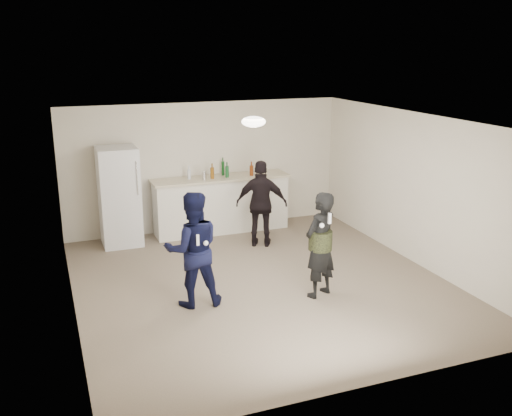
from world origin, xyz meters
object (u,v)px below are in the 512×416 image
object	(u,v)px
fridge	(119,197)
shaker	(204,175)
woman	(320,245)
man	(193,249)
counter	(221,205)
spectator	(262,204)

from	to	relation	value
fridge	shaker	world-z (taller)	fridge
woman	man	bearing A→B (deg)	-36.30
counter	shaker	distance (m)	0.75
fridge	man	xyz separation A→B (m)	(0.59, -2.96, -0.08)
man	woman	distance (m)	1.82
fridge	man	distance (m)	3.02
counter	spectator	bearing A→B (deg)	-68.29
woman	spectator	xyz separation A→B (m)	(0.01, 2.32, 0.01)
woman	fridge	bearing A→B (deg)	-79.25
man	counter	bearing A→B (deg)	-108.12
man	shaker	bearing A→B (deg)	-102.77
fridge	spectator	world-z (taller)	fridge
fridge	counter	bearing A→B (deg)	2.06
fridge	spectator	size ratio (longest dim) A/B	1.14
fridge	woman	distance (m)	4.08
counter	fridge	bearing A→B (deg)	-177.94
man	woman	world-z (taller)	man
woman	counter	bearing A→B (deg)	-107.68
spectator	fridge	bearing A→B (deg)	3.26
shaker	man	world-z (taller)	man
counter	man	size ratio (longest dim) A/B	1.58
fridge	woman	bearing A→B (deg)	-54.51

